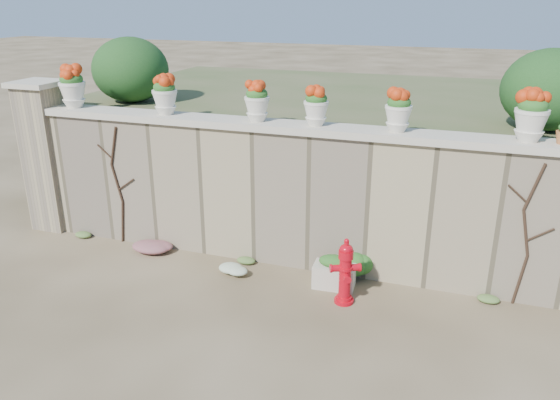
% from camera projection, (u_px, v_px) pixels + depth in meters
% --- Properties ---
extents(ground, '(80.00, 80.00, 0.00)m').
position_uv_depth(ground, '(238.00, 323.00, 6.65)').
color(ground, '#473A23').
rests_on(ground, ground).
extents(stone_wall, '(8.00, 0.40, 2.00)m').
position_uv_depth(stone_wall, '(284.00, 198.00, 7.90)').
color(stone_wall, gray).
rests_on(stone_wall, ground).
extents(wall_cap, '(8.10, 0.52, 0.10)m').
position_uv_depth(wall_cap, '(285.00, 127.00, 7.53)').
color(wall_cap, beige).
rests_on(wall_cap, stone_wall).
extents(gate_pillar, '(0.72, 0.72, 2.48)m').
position_uv_depth(gate_pillar, '(48.00, 155.00, 9.06)').
color(gate_pillar, gray).
rests_on(gate_pillar, ground).
extents(raised_fill, '(9.00, 6.00, 2.00)m').
position_uv_depth(raised_fill, '(336.00, 144.00, 10.73)').
color(raised_fill, '#384C23').
rests_on(raised_fill, ground).
extents(back_shrub_left, '(1.30, 1.30, 1.10)m').
position_uv_depth(back_shrub_left, '(130.00, 70.00, 9.38)').
color(back_shrub_left, '#143814').
rests_on(back_shrub_left, raised_fill).
extents(back_shrub_right, '(1.30, 1.30, 1.10)m').
position_uv_depth(back_shrub_right, '(550.00, 90.00, 7.39)').
color(back_shrub_right, '#143814').
rests_on(back_shrub_right, raised_fill).
extents(vine_left, '(0.60, 0.04, 1.91)m').
position_uv_depth(vine_left, '(118.00, 184.00, 8.51)').
color(vine_left, black).
rests_on(vine_left, ground).
extents(vine_right, '(0.60, 0.04, 1.91)m').
position_uv_depth(vine_right, '(527.00, 234.00, 6.73)').
color(vine_right, black).
rests_on(vine_right, ground).
extents(fire_hydrant, '(0.38, 0.28, 0.90)m').
position_uv_depth(fire_hydrant, '(345.00, 271.00, 6.95)').
color(fire_hydrant, '#B80714').
rests_on(fire_hydrant, ground).
extents(planter_box, '(0.57, 0.36, 0.46)m').
position_uv_depth(planter_box, '(334.00, 272.00, 7.42)').
color(planter_box, beige).
rests_on(planter_box, ground).
extents(green_shrub, '(0.54, 0.49, 0.52)m').
position_uv_depth(green_shrub, '(357.00, 263.00, 7.58)').
color(green_shrub, '#1E5119').
rests_on(green_shrub, ground).
extents(magenta_clump, '(0.80, 0.53, 0.21)m').
position_uv_depth(magenta_clump, '(150.00, 245.00, 8.49)').
color(magenta_clump, '#AF2368').
rests_on(magenta_clump, ground).
extents(white_flowers, '(0.56, 0.45, 0.20)m').
position_uv_depth(white_flowers, '(231.00, 269.00, 7.74)').
color(white_flowers, white).
rests_on(white_flowers, ground).
extents(urn_pot_0, '(0.40, 0.40, 0.63)m').
position_uv_depth(urn_pot_0, '(72.00, 87.00, 8.45)').
color(urn_pot_0, silver).
rests_on(urn_pot_0, wall_cap).
extents(urn_pot_1, '(0.37, 0.37, 0.57)m').
position_uv_depth(urn_pot_1, '(165.00, 95.00, 7.97)').
color(urn_pot_1, silver).
rests_on(urn_pot_1, wall_cap).
extents(urn_pot_2, '(0.35, 0.35, 0.55)m').
position_uv_depth(urn_pot_2, '(257.00, 102.00, 7.54)').
color(urn_pot_2, silver).
rests_on(urn_pot_2, wall_cap).
extents(urn_pot_3, '(0.34, 0.34, 0.53)m').
position_uv_depth(urn_pot_3, '(316.00, 106.00, 7.28)').
color(urn_pot_3, silver).
rests_on(urn_pot_3, wall_cap).
extents(urn_pot_4, '(0.35, 0.35, 0.54)m').
position_uv_depth(urn_pot_4, '(398.00, 111.00, 6.95)').
color(urn_pot_4, silver).
rests_on(urn_pot_4, wall_cap).
extents(urn_pot_5, '(0.40, 0.40, 0.62)m').
position_uv_depth(urn_pot_5, '(531.00, 116.00, 6.47)').
color(urn_pot_5, silver).
rests_on(urn_pot_5, wall_cap).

